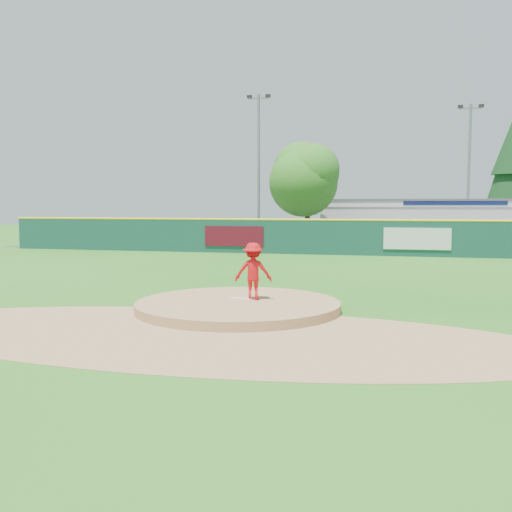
% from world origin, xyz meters
% --- Properties ---
extents(ground, '(120.00, 120.00, 0.00)m').
position_xyz_m(ground, '(0.00, 0.00, 0.00)').
color(ground, '#286B19').
rests_on(ground, ground).
extents(pitchers_mound, '(5.50, 5.50, 0.50)m').
position_xyz_m(pitchers_mound, '(0.00, 0.00, 0.00)').
color(pitchers_mound, '#9E774C').
rests_on(pitchers_mound, ground).
extents(pitching_rubber, '(0.60, 0.15, 0.04)m').
position_xyz_m(pitching_rubber, '(0.00, 0.30, 0.27)').
color(pitching_rubber, white).
rests_on(pitching_rubber, pitchers_mound).
extents(infield_dirt_arc, '(15.40, 15.40, 0.01)m').
position_xyz_m(infield_dirt_arc, '(0.00, -3.00, 0.01)').
color(infield_dirt_arc, '#9E774C').
rests_on(infield_dirt_arc, ground).
extents(parking_lot, '(44.00, 16.00, 0.02)m').
position_xyz_m(parking_lot, '(0.00, 27.00, 0.01)').
color(parking_lot, '#38383A').
rests_on(parking_lot, ground).
extents(pitcher, '(1.10, 0.76, 1.56)m').
position_xyz_m(pitcher, '(0.33, 0.37, 1.03)').
color(pitcher, red).
rests_on(pitcher, pitchers_mound).
extents(van, '(4.65, 3.35, 1.18)m').
position_xyz_m(van, '(-4.80, 21.71, 0.61)').
color(van, silver).
rests_on(van, parking_lot).
extents(pool_building_grp, '(15.20, 8.20, 3.31)m').
position_xyz_m(pool_building_grp, '(6.00, 31.99, 1.66)').
color(pool_building_grp, silver).
rests_on(pool_building_grp, ground).
extents(fence_banners, '(14.09, 0.04, 1.20)m').
position_xyz_m(fence_banners, '(-0.06, 17.92, 1.00)').
color(fence_banners, '#570C1A').
rests_on(fence_banners, ground).
extents(playground_slide, '(0.86, 2.41, 1.33)m').
position_xyz_m(playground_slide, '(-16.01, 23.56, 0.67)').
color(playground_slide, '#1B36E7').
rests_on(playground_slide, ground).
extents(outfield_fence, '(40.00, 0.14, 2.07)m').
position_xyz_m(outfield_fence, '(0.00, 18.00, 1.09)').
color(outfield_fence, '#133F37').
rests_on(outfield_fence, ground).
extents(deciduous_tree, '(5.60, 5.60, 7.36)m').
position_xyz_m(deciduous_tree, '(-2.00, 25.00, 4.55)').
color(deciduous_tree, '#382314').
rests_on(deciduous_tree, ground).
extents(conifer_tree, '(4.40, 4.40, 9.50)m').
position_xyz_m(conifer_tree, '(13.00, 36.00, 5.54)').
color(conifer_tree, '#382314').
rests_on(conifer_tree, ground).
extents(light_pole_left, '(1.75, 0.25, 11.00)m').
position_xyz_m(light_pole_left, '(-6.00, 27.00, 6.05)').
color(light_pole_left, gray).
rests_on(light_pole_left, ground).
extents(light_pole_right, '(1.75, 0.25, 10.00)m').
position_xyz_m(light_pole_right, '(9.00, 29.00, 5.54)').
color(light_pole_right, gray).
rests_on(light_pole_right, ground).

